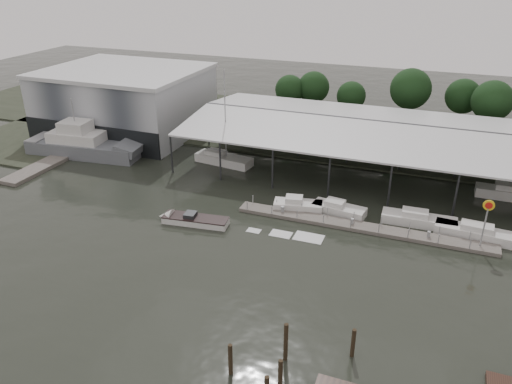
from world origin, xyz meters
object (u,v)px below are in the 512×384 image
(shell_fuel_sign, at_px, (487,215))
(white_sailboat, at_px, (223,159))
(grey_trawler, at_px, (85,145))
(speedboat_underway, at_px, (190,220))

(shell_fuel_sign, bearing_deg, white_sailboat, 160.47)
(shell_fuel_sign, relative_size, white_sailboat, 0.41)
(grey_trawler, bearing_deg, shell_fuel_sign, -14.36)
(shell_fuel_sign, xyz_separation_m, speedboat_underway, (-30.05, -5.47, -3.53))
(shell_fuel_sign, xyz_separation_m, white_sailboat, (-33.89, 12.02, -3.26))
(white_sailboat, xyz_separation_m, speedboat_underway, (3.84, -17.49, -0.27))
(grey_trawler, xyz_separation_m, speedboat_underway, (24.34, -13.22, -1.19))
(speedboat_underway, bearing_deg, grey_trawler, -35.21)
(grey_trawler, bearing_deg, white_sailboat, 5.52)
(shell_fuel_sign, height_order, speedboat_underway, shell_fuel_sign)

